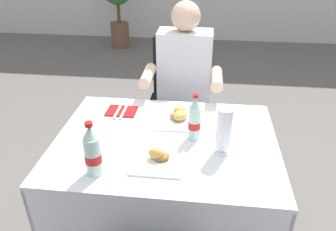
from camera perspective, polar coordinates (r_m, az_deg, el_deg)
The scene contains 10 objects.
main_dining_table at distance 1.77m, azimuth -0.38°, elevation -8.74°, with size 1.10×0.84×0.73m.
chair_far_diner_seat at distance 2.45m, azimuth 1.92°, elevation 2.95°, with size 0.44×0.50×0.97m.
seated_diner_far at distance 2.28m, azimuth 2.68°, elevation 5.20°, with size 0.50×0.46×1.26m.
plate_near_camera at distance 1.51m, azimuth -1.79°, elevation -7.37°, with size 0.23×0.23×0.07m.
plate_far_diner at distance 1.81m, azimuth 1.71°, elevation -0.23°, with size 0.22×0.22×0.07m.
beer_glass_left at distance 1.53m, azimuth 9.55°, elevation -2.73°, with size 0.07×0.07×0.23m.
cola_bottle_primary at distance 1.62m, azimuth 4.59°, elevation -0.73°, with size 0.06×0.06×0.25m.
cola_bottle_secondary at distance 1.42m, azimuth -12.84°, elevation -6.13°, with size 0.07×0.07×0.25m.
napkin_cutlery_set at distance 1.92m, azimuth -7.97°, elevation 0.79°, with size 0.17×0.19×0.01m.
potted_plant_corner at distance 5.28m, azimuth -8.63°, elevation 18.93°, with size 0.45×0.45×1.10m.
Camera 1 is at (0.05, -1.23, 1.65)m, focal length 35.50 mm.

